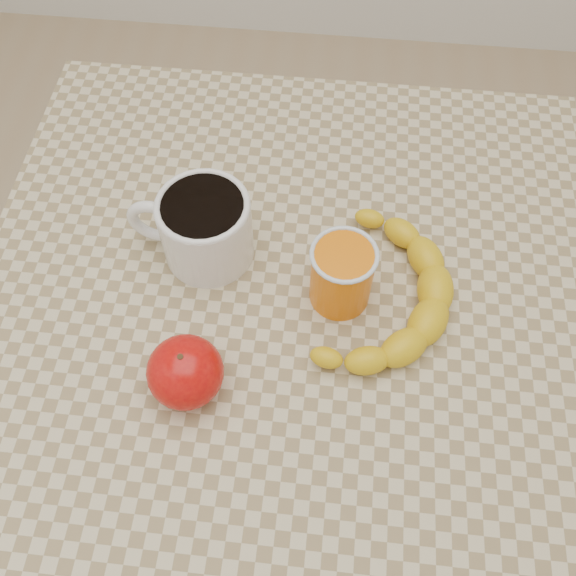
# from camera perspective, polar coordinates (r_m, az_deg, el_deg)

# --- Properties ---
(ground) EXTENTS (3.00, 3.00, 0.00)m
(ground) POSITION_cam_1_polar(r_m,az_deg,el_deg) (1.50, 0.00, -15.51)
(ground) COLOR tan
(ground) RESTS_ON ground
(table) EXTENTS (0.80, 0.80, 0.75)m
(table) POSITION_cam_1_polar(r_m,az_deg,el_deg) (0.87, 0.00, -3.60)
(table) COLOR #C1B088
(table) RESTS_ON ground
(coffee_mug) EXTENTS (0.16, 0.12, 0.10)m
(coffee_mug) POSITION_cam_1_polar(r_m,az_deg,el_deg) (0.80, -7.56, 5.47)
(coffee_mug) COLOR silver
(coffee_mug) RESTS_ON table
(orange_juice_glass) EXTENTS (0.08, 0.08, 0.09)m
(orange_juice_glass) POSITION_cam_1_polar(r_m,az_deg,el_deg) (0.76, 4.81, 1.21)
(orange_juice_glass) COLOR orange
(orange_juice_glass) RESTS_ON table
(apple) EXTENTS (0.09, 0.09, 0.08)m
(apple) POSITION_cam_1_polar(r_m,az_deg,el_deg) (0.72, -9.11, -7.38)
(apple) COLOR #A00507
(apple) RESTS_ON table
(banana) EXTENTS (0.39, 0.41, 0.05)m
(banana) POSITION_cam_1_polar(r_m,az_deg,el_deg) (0.78, 8.41, -0.63)
(banana) COLOR gold
(banana) RESTS_ON table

